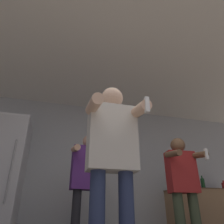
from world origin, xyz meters
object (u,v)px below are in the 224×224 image
bottle_amber_bourbon (203,184)px  person_man_side (183,183)px  bottle_brown_liquor (199,184)px  bottle_dark_rum (190,183)px  bottle_clear_vodka (180,183)px  person_woman_foreground (112,151)px  person_spectator_back (87,178)px  bottle_red_label (224,187)px

bottle_amber_bourbon → person_man_side: (-1.03, -0.98, -0.15)m
bottle_brown_liquor → bottle_amber_bourbon: size_ratio=0.95×
bottle_dark_rum → bottle_clear_vodka: (-0.22, -0.00, -0.03)m
person_woman_foreground → person_spectator_back: person_woman_foreground is taller
bottle_clear_vodka → person_woman_foreground: person_woman_foreground is taller
bottle_dark_rum → bottle_brown_liquor: bearing=-0.0°
person_spectator_back → bottle_dark_rum: bearing=16.5°
bottle_clear_vodka → bottle_brown_liquor: bottle_clear_vodka is taller
bottle_red_label → person_spectator_back: 2.85m
bottle_amber_bourbon → bottle_red_label: bearing=0.0°
bottle_red_label → bottle_amber_bourbon: bearing=180.0°
bottle_red_label → person_woman_foreground: bearing=-144.9°
person_woman_foreground → person_man_side: (1.27, 0.97, -0.09)m
bottle_brown_liquor → bottle_clear_vodka: bearing=180.0°
bottle_brown_liquor → bottle_red_label: 0.56m
bottle_brown_liquor → bottle_amber_bourbon: 0.10m
person_woman_foreground → person_spectator_back: (-0.02, 1.33, -0.01)m
person_spectator_back → bottle_clear_vodka: bearing=18.4°
bottle_clear_vodka → person_woman_foreground: 2.66m
bottle_dark_rum → bottle_amber_bourbon: size_ratio=1.11×
bottle_brown_liquor → person_woman_foreground: bearing=-138.6°
bottle_dark_rum → person_man_side: bearing=-128.0°
bottle_dark_rum → person_spectator_back: size_ratio=0.20×
bottle_clear_vodka → bottle_amber_bourbon: bearing=0.0°
bottle_dark_rum → bottle_amber_bourbon: 0.27m
bottle_clear_vodka → person_spectator_back: person_spectator_back is taller
bottle_clear_vodka → bottle_red_label: 0.96m
bottle_clear_vodka → person_spectator_back: 1.93m
bottle_clear_vodka → person_spectator_back: (-1.83, -0.61, -0.07)m
bottle_clear_vodka → bottle_amber_bourbon: bottle_amber_bourbon is taller
person_man_side → bottle_dark_rum: bearing=52.0°
bottle_amber_bourbon → bottle_red_label: bottle_amber_bourbon is taller
bottle_brown_liquor → person_woman_foreground: person_woman_foreground is taller
bottle_clear_vodka → person_man_side: person_man_side is taller
bottle_dark_rum → bottle_red_label: bearing=-0.0°
bottle_dark_rum → person_woman_foreground: bearing=-136.3°
person_man_side → person_spectator_back: 1.34m
person_woman_foreground → person_spectator_back: 1.34m
bottle_dark_rum → bottle_amber_bourbon: bearing=-0.0°
bottle_brown_liquor → person_man_side: size_ratio=0.18×
bottle_dark_rum → person_spectator_back: person_spectator_back is taller
bottle_amber_bourbon → person_woman_foreground: 3.01m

